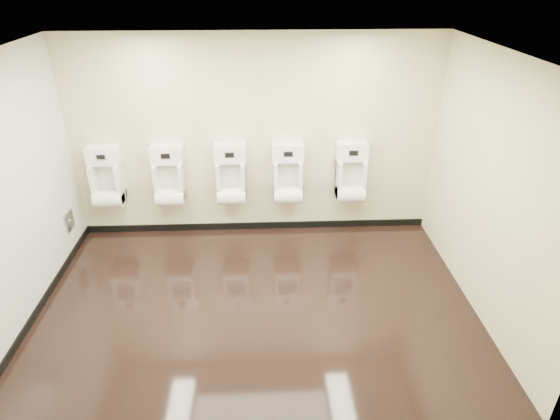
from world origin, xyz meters
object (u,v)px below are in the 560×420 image
Objects in this scene: urinal_1 at (169,180)px; urinal_0 at (107,181)px; urinal_2 at (231,179)px; urinal_4 at (351,177)px; urinal_3 at (288,178)px; access_panel at (69,221)px.

urinal_0 is at bearing 180.00° from urinal_1.
urinal_2 is at bearing 0.00° from urinal_1.
urinal_0 and urinal_4 have the same top height.
urinal_4 is at bearing 0.00° from urinal_2.
urinal_1 is at bearing 0.00° from urinal_0.
urinal_2 is 0.79m from urinal_3.
urinal_1 and urinal_4 have the same top height.
urinal_0 is at bearing 41.72° from access_panel.
access_panel is 0.72m from urinal_0.
urinal_2 is 1.00× the size of urinal_4.
urinal_3 is at bearing 0.00° from urinal_2.
urinal_1 is at bearing 180.00° from urinal_4.
urinal_3 is 1.00× the size of urinal_4.
urinal_4 reaches higher than access_panel.
access_panel is 0.30× the size of urinal_0.
urinal_2 is at bearing 180.00° from urinal_3.
urinal_0 and urinal_3 have the same top height.
urinal_2 is (1.69, 0.00, 0.00)m from urinal_0.
urinal_4 is at bearing 6.02° from access_panel.
urinal_0 is 2.48m from urinal_3.
urinal_1 is at bearing 17.23° from access_panel.
urinal_0 is 0.85m from urinal_1.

